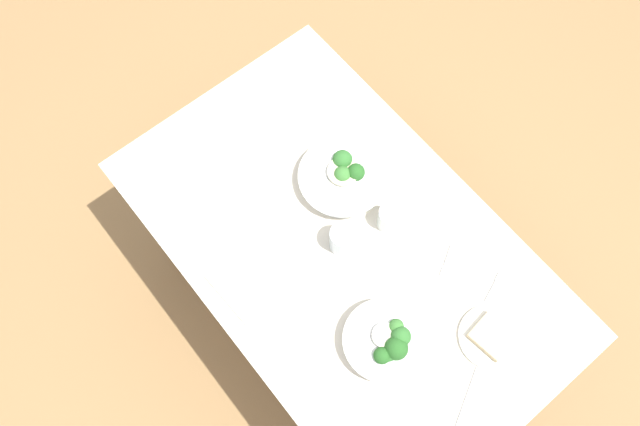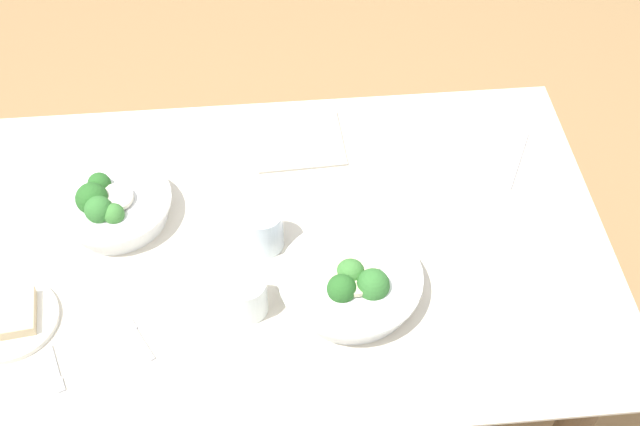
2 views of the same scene
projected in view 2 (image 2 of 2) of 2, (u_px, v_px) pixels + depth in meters
ground_plane at (276, 419)px, 2.21m from camera, size 6.00×6.00×0.00m
dining_table at (264, 280)px, 1.73m from camera, size 1.41×0.86×0.76m
broccoli_bowl_far at (351, 282)px, 1.54m from camera, size 0.27×0.27×0.09m
broccoli_bowl_near at (111, 206)px, 1.66m from camera, size 0.24×0.24×0.10m
bread_side_plate at (7, 318)px, 1.51m from camera, size 0.19×0.19×0.03m
water_glass_center at (247, 296)px, 1.51m from camera, size 0.08×0.08×0.08m
water_glass_side at (263, 229)px, 1.61m from camera, size 0.08×0.08×0.09m
fork_by_far_bowl at (139, 337)px, 1.49m from camera, size 0.06×0.10×0.00m
fork_by_near_bowl at (56, 371)px, 1.45m from camera, size 0.04×0.10×0.00m
table_knife_left at (518, 159)px, 1.80m from camera, size 0.09×0.17×0.00m
napkin_folded_upper at (299, 141)px, 1.83m from camera, size 0.20×0.19×0.01m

